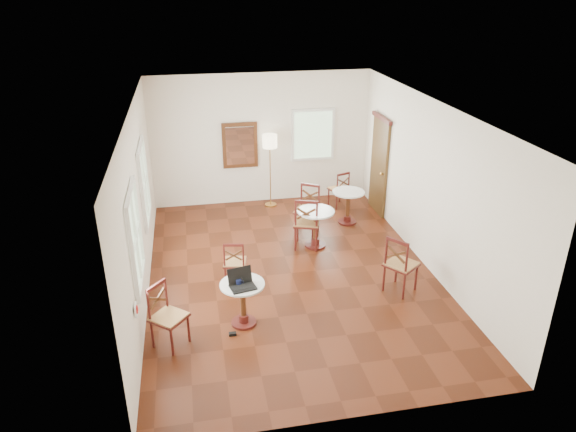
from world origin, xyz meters
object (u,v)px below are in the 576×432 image
object	(u,v)px
cafe_table_back	(348,203)
laptop	(242,282)
chair_back_b	(307,210)
navy_mug	(239,282)
chair_near_a	(235,262)
water_glass	(242,281)
chair_near_b	(167,316)
chair_back_a	(339,189)
cafe_table_mid	(316,224)
cafe_table_near	(243,299)
chair_mid_b	(401,264)
chair_mid_a	(307,223)
power_adapter	(233,334)
mouse	(238,282)
floor_lamp	(270,146)

from	to	relation	value
cafe_table_back	laptop	bearing A→B (deg)	-128.72
chair_back_b	navy_mug	world-z (taller)	chair_back_b
chair_near_a	water_glass	bearing A→B (deg)	100.55
cafe_table_back	chair_near_b	xyz separation A→B (m)	(-3.74, -3.52, 0.03)
chair_near_b	chair_back_a	bearing A→B (deg)	-0.25
laptop	chair_back_b	bearing A→B (deg)	48.63
chair_near_b	laptop	world-z (taller)	laptop
cafe_table_mid	cafe_table_near	bearing A→B (deg)	-126.33
chair_mid_b	water_glass	size ratio (longest dim) A/B	9.55
chair_near_b	laptop	distance (m)	1.15
navy_mug	water_glass	distance (m)	0.06
cafe_table_mid	laptop	distance (m)	2.93
cafe_table_near	chair_mid_a	world-z (taller)	chair_mid_a
chair_mid_b	chair_back_b	xyz separation A→B (m)	(-1.01, 2.54, -0.01)
cafe_table_back	power_adapter	world-z (taller)	cafe_table_back
cafe_table_mid	mouse	xyz separation A→B (m)	(-1.75, -2.27, 0.26)
cafe_table_back	power_adapter	distance (m)	4.52
chair_back_a	floor_lamp	xyz separation A→B (m)	(-1.55, 0.34, 1.01)
chair_mid_a	chair_back_a	size ratio (longest dim) A/B	1.25
cafe_table_near	power_adapter	world-z (taller)	cafe_table_near
cafe_table_near	chair_back_b	distance (m)	3.41
cafe_table_near	mouse	distance (m)	0.30
laptop	mouse	distance (m)	0.11
cafe_table_mid	chair_near_a	bearing A→B (deg)	-146.83
chair_near_b	navy_mug	bearing A→B (deg)	-36.04
chair_back_b	mouse	distance (m)	3.43
chair_near_a	chair_back_b	xyz separation A→B (m)	(1.68, 1.78, 0.08)
chair_near_a	floor_lamp	distance (m)	3.65
chair_near_b	chair_mid_a	bearing A→B (deg)	-5.11
water_glass	chair_near_a	bearing A→B (deg)	90.21
floor_lamp	power_adapter	size ratio (longest dim) A/B	15.49
chair_near_b	power_adapter	bearing A→B (deg)	-48.23
navy_mug	cafe_table_back	bearing A→B (deg)	50.63
chair_mid_a	chair_back_a	world-z (taller)	chair_mid_a
chair_near_a	chair_mid_b	bearing A→B (deg)	174.50
chair_mid_a	floor_lamp	distance (m)	2.42
floor_lamp	chair_mid_b	bearing A→B (deg)	-69.30
cafe_table_mid	power_adapter	bearing A→B (deg)	-126.36
power_adapter	cafe_table_back	bearing A→B (deg)	51.05
chair_mid_a	laptop	world-z (taller)	chair_mid_a
cafe_table_near	chair_near_a	size ratio (longest dim) A/B	0.85
floor_lamp	power_adapter	bearing A→B (deg)	-105.81
cafe_table_near	floor_lamp	distance (m)	4.75
power_adapter	mouse	bearing A→B (deg)	64.47
cafe_table_near	chair_back_a	bearing A→B (deg)	56.95
chair_back_a	power_adapter	distance (m)	5.30
cafe_table_back	chair_near_a	bearing A→B (deg)	-142.20
chair_mid_a	mouse	xyz separation A→B (m)	(-1.57, -2.26, 0.20)
floor_lamp	cafe_table_mid	bearing A→B (deg)	-76.23
cafe_table_near	chair_mid_a	xyz separation A→B (m)	(1.51, 2.28, 0.09)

